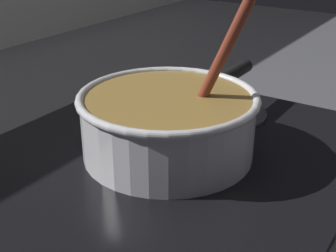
% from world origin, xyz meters
% --- Properties ---
extents(ground, '(2.40, 1.60, 0.04)m').
position_xyz_m(ground, '(0.00, 0.00, -0.02)').
color(ground, '#4C4C51').
extents(hob_plate, '(0.56, 0.48, 0.01)m').
position_xyz_m(hob_plate, '(0.03, 0.11, 0.01)').
color(hob_plate, black).
rests_on(hob_plate, ground).
extents(burner_ring, '(0.20, 0.20, 0.01)m').
position_xyz_m(burner_ring, '(0.03, 0.11, 0.02)').
color(burner_ring, '#592D0C').
rests_on(burner_ring, hob_plate).
extents(spare_burner, '(0.14, 0.14, 0.01)m').
position_xyz_m(spare_burner, '(0.19, 0.11, 0.01)').
color(spare_burner, '#262628').
rests_on(spare_burner, hob_plate).
extents(cooking_pan, '(0.36, 0.24, 0.27)m').
position_xyz_m(cooking_pan, '(0.03, 0.11, 0.06)').
color(cooking_pan, silver).
rests_on(cooking_pan, hob_plate).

